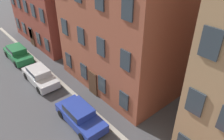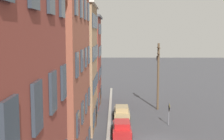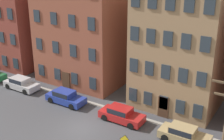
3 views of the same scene
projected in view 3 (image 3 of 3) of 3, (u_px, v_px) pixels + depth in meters
The scene contains 9 objects.
ground_plane at pixel (82, 128), 29.13m from camera, with size 200.00×200.00×0.00m, color #424247.
kerb_strip at pixel (108, 108), 32.66m from camera, with size 56.00×0.36×0.16m, color #9E998E.
apartment_corner at pixel (22, 14), 45.63m from camera, with size 11.29×11.89×13.37m.
apartment_midblock at pixel (89, 25), 38.55m from camera, with size 10.86×10.17×13.74m.
apartment_far at pixel (187, 40), 32.99m from camera, with size 9.00×11.38×13.23m.
car_silver at pixel (21, 83), 37.04m from camera, with size 4.40×1.92×1.43m.
car_blue at pixel (65, 97), 33.67m from camera, with size 4.40×1.92×1.43m.
car_red at pixel (121, 114), 30.16m from camera, with size 4.40×1.92×1.43m.
car_tan at pixel (184, 134), 26.91m from camera, with size 4.40×1.92×1.43m.
Camera 3 is at (15.76, -19.83, 15.66)m, focal length 50.00 mm.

